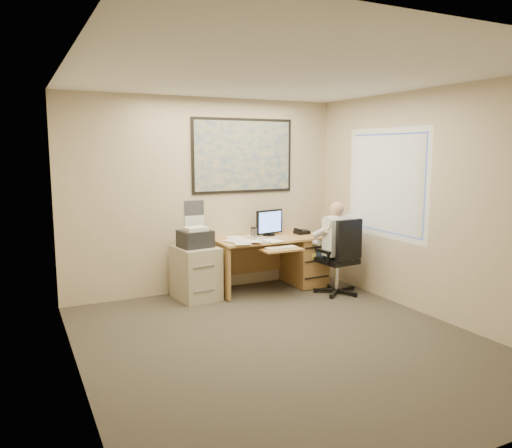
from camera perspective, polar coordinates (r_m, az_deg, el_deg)
name	(u,v)px	position (r m, az deg, el deg)	size (l,w,h in m)	color
room_shell	(285,214)	(5.00, 3.33, 1.17)	(4.00, 4.50, 2.70)	#37332B
desk	(289,256)	(7.34, 3.79, -3.67)	(1.60, 0.97, 1.12)	tan
world_map	(243,156)	(7.21, -1.47, 7.80)	(1.56, 0.03, 1.06)	#1E4C93
wall_calendar	(194,215)	(6.99, -7.06, 0.97)	(0.28, 0.01, 0.42)	white
window_blinds	(386,183)	(6.77, 14.61, 4.52)	(0.06, 1.40, 1.30)	#EBE7CB
filing_cabinet	(196,268)	(6.74, -6.89, -5.02)	(0.58, 0.66, 0.98)	#ABA28A
office_chair	(339,272)	(7.01, 9.43, -5.46)	(0.69, 0.69, 1.06)	black
person	(336,248)	(7.01, 9.15, -2.70)	(0.52, 0.74, 1.28)	silver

